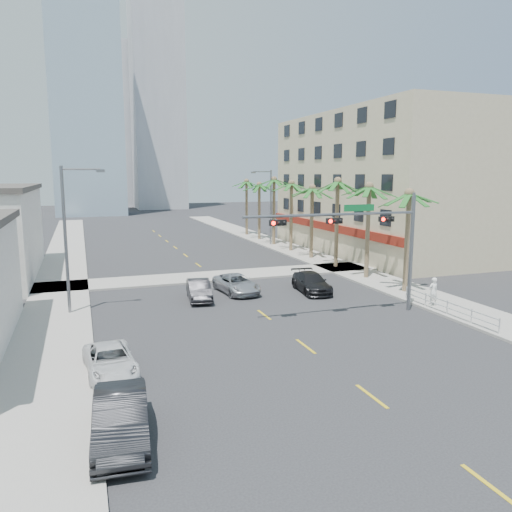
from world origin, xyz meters
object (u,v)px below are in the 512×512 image
at_px(car_parked_mid, 121,419).
at_px(car_lane_left, 199,290).
at_px(pedestrian, 433,292).
at_px(traffic_signal_mast, 367,233).
at_px(car_lane_right, 311,282).
at_px(car_parked_far, 110,361).
at_px(car_lane_center, 236,284).

xyz_separation_m(car_parked_mid, car_lane_left, (6.50, 17.18, -0.10)).
bearing_deg(pedestrian, traffic_signal_mast, -1.35).
relative_size(car_parked_mid, car_lane_right, 1.00).
relative_size(traffic_signal_mast, pedestrian, 6.07).
relative_size(traffic_signal_mast, car_lane_left, 2.66).
bearing_deg(traffic_signal_mast, car_parked_mid, -146.20).
xyz_separation_m(traffic_signal_mast, pedestrian, (5.04, 0.03, -4.00)).
bearing_deg(car_lane_left, pedestrian, -20.18).
bearing_deg(pedestrian, car_lane_left, -28.63).
xyz_separation_m(car_parked_far, car_lane_left, (6.50, 11.38, 0.08)).
relative_size(traffic_signal_mast, car_parked_mid, 2.32).
xyz_separation_m(traffic_signal_mast, car_parked_far, (-15.18, -4.36, -4.46)).
relative_size(car_parked_mid, pedestrian, 2.62).
distance_m(car_lane_right, pedestrian, 8.56).
height_order(car_parked_mid, car_lane_center, car_parked_mid).
relative_size(car_parked_far, pedestrian, 2.38).
bearing_deg(car_lane_center, traffic_signal_mast, -60.97).
distance_m(car_parked_far, car_lane_left, 13.10).
xyz_separation_m(car_parked_far, car_lane_right, (14.75, 10.95, 0.09)).
height_order(car_lane_left, car_lane_center, car_lane_left).
xyz_separation_m(traffic_signal_mast, car_lane_right, (-0.43, 6.59, -4.36)).
height_order(car_lane_left, pedestrian, pedestrian).
bearing_deg(car_lane_right, pedestrian, -43.90).
distance_m(car_parked_mid, car_lane_center, 20.59).
height_order(car_lane_center, pedestrian, pedestrian).
height_order(traffic_signal_mast, car_lane_left, traffic_signal_mast).
distance_m(car_lane_left, car_lane_right, 8.27).
xyz_separation_m(car_parked_mid, car_parked_far, (0.00, 5.81, -0.19)).
bearing_deg(car_lane_center, pedestrian, -42.99).
bearing_deg(pedestrian, car_parked_far, 10.58).
bearing_deg(car_parked_mid, car_lane_right, 53.15).
distance_m(car_lane_center, car_lane_right, 5.46).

